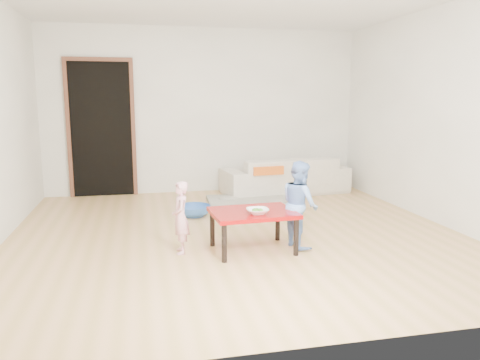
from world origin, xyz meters
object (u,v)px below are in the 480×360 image
object	(u,v)px
child_blue	(300,204)
child_pink	(181,218)
red_table	(253,231)
basin	(194,211)
sofa	(285,175)
bowl	(258,211)

from	to	relation	value
child_blue	child_pink	bearing A→B (deg)	81.78
child_pink	red_table	bearing A→B (deg)	84.24
red_table	child_pink	world-z (taller)	child_pink
child_pink	basin	xyz separation A→B (m)	(0.29, 1.41, -0.29)
sofa	red_table	distance (m)	2.92
child_pink	basin	size ratio (longest dim) A/B	1.62
child_pink	basin	world-z (taller)	child_pink
bowl	basin	size ratio (longest dim) A/B	0.48
child_blue	basin	world-z (taller)	child_blue
sofa	basin	size ratio (longest dim) A/B	4.49
bowl	child_pink	bearing A→B (deg)	163.78
sofa	red_table	bearing A→B (deg)	59.36
sofa	basin	distance (m)	2.00
bowl	child_pink	distance (m)	0.76
basin	child_pink	bearing A→B (deg)	-101.53
red_table	child_blue	world-z (taller)	child_blue
bowl	child_blue	xyz separation A→B (m)	(0.49, 0.16, 0.01)
child_pink	basin	distance (m)	1.47
basin	sofa	bearing A→B (deg)	36.15
bowl	child_blue	bearing A→B (deg)	18.54
red_table	child_blue	distance (m)	0.56
bowl	basin	xyz separation A→B (m)	(-0.44, 1.62, -0.37)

